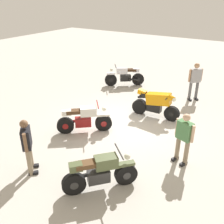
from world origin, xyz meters
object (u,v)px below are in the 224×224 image
object	(u,v)px
motorcycle_cream_vintage	(84,120)
person_in_gray_shirt	(195,79)
motorcycle_olive_vintage	(100,173)
motorcycle_orange_sportbike	(156,103)
person_in_black_shirt	(27,144)
person_in_green_shirt	(184,136)
motorcycle_silver_cruiser	(125,76)

from	to	relation	value
motorcycle_cream_vintage	person_in_gray_shirt	bearing A→B (deg)	24.09
motorcycle_olive_vintage	motorcycle_orange_sportbike	bearing A→B (deg)	47.68
motorcycle_cream_vintage	motorcycle_orange_sportbike	size ratio (longest dim) A/B	0.81
person_in_gray_shirt	motorcycle_cream_vintage	bearing A→B (deg)	-70.76
motorcycle_orange_sportbike	person_in_gray_shirt	bearing A→B (deg)	71.68
person_in_black_shirt	motorcycle_olive_vintage	bearing A→B (deg)	-31.96
motorcycle_orange_sportbike	person_in_gray_shirt	size ratio (longest dim) A/B	1.13
person_in_black_shirt	person_in_green_shirt	xyz separation A→B (m)	(-2.67, 3.39, -0.03)
motorcycle_silver_cruiser	person_in_black_shirt	size ratio (longest dim) A/B	1.08
motorcycle_cream_vintage	person_in_green_shirt	world-z (taller)	person_in_green_shirt
motorcycle_cream_vintage	person_in_black_shirt	size ratio (longest dim) A/B	0.98
motorcycle_cream_vintage	motorcycle_olive_vintage	xyz separation A→B (m)	(2.06, 2.13, 0.00)
motorcycle_orange_sportbike	motorcycle_silver_cruiser	world-z (taller)	motorcycle_orange_sportbike
motorcycle_silver_cruiser	person_in_green_shirt	size ratio (longest dim) A/B	1.10
motorcycle_olive_vintage	motorcycle_cream_vintage	bearing A→B (deg)	87.66
person_in_gray_shirt	motorcycle_olive_vintage	bearing A→B (deg)	-47.52
person_in_black_shirt	person_in_green_shirt	distance (m)	4.32
person_in_gray_shirt	person_in_green_shirt	size ratio (longest dim) A/B	1.10
motorcycle_olive_vintage	motorcycle_orange_sportbike	world-z (taller)	motorcycle_orange_sportbike
motorcycle_orange_sportbike	motorcycle_silver_cruiser	xyz separation A→B (m)	(-2.56, -2.89, -0.07)
motorcycle_olive_vintage	person_in_black_shirt	size ratio (longest dim) A/B	0.97
person_in_gray_shirt	person_in_green_shirt	world-z (taller)	person_in_gray_shirt
person_in_gray_shirt	motorcycle_silver_cruiser	bearing A→B (deg)	-135.01
motorcycle_orange_sportbike	person_in_black_shirt	world-z (taller)	person_in_black_shirt
motorcycle_cream_vintage	person_in_green_shirt	size ratio (longest dim) A/B	1.01
motorcycle_silver_cruiser	person_in_green_shirt	distance (m)	6.81
motorcycle_silver_cruiser	person_in_black_shirt	distance (m)	7.69
motorcycle_orange_sportbike	person_in_black_shirt	distance (m)	5.24
motorcycle_cream_vintage	motorcycle_orange_sportbike	bearing A→B (deg)	15.39
motorcycle_olive_vintage	person_in_gray_shirt	distance (m)	7.13
motorcycle_silver_cruiser	person_in_gray_shirt	world-z (taller)	person_in_gray_shirt
person_in_black_shirt	person_in_green_shirt	world-z (taller)	person_in_black_shirt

